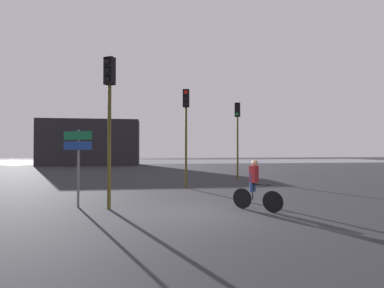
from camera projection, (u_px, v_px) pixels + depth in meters
ground_plane at (199, 213)px, 9.06m from camera, size 120.00×120.00×0.00m
water_strip at (159, 162)px, 48.09m from camera, size 80.00×16.00×0.01m
distant_building at (90, 143)px, 37.02m from camera, size 11.81×4.00×5.59m
traffic_light_center at (186, 120)px, 15.07m from camera, size 0.37×0.38×4.98m
traffic_light_far_right at (237, 127)px, 19.19m from camera, size 0.40×0.42×4.94m
traffic_light_near_left at (109, 104)px, 9.77m from camera, size 0.40×0.42×4.96m
direction_sign_post at (78, 154)px, 10.03m from camera, size 1.01×0.50×2.60m
cyclist at (255, 184)px, 9.57m from camera, size 1.23×1.24×1.62m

